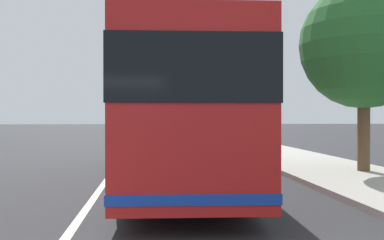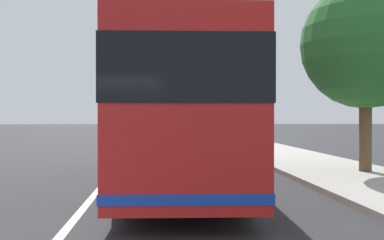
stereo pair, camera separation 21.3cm
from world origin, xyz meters
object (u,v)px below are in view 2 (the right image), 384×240
car_ahead_same_lane (167,131)px  coach_bus (182,110)px  car_oncoming (162,127)px  roadside_tree_mid_block (366,45)px  car_behind_bus (164,132)px

car_ahead_same_lane → coach_bus: bearing=179.5°
car_oncoming → roadside_tree_mid_block: roadside_tree_mid_block is taller
car_ahead_same_lane → car_oncoming: (13.66, 0.33, 0.00)m
roadside_tree_mid_block → car_behind_bus: bearing=19.4°
coach_bus → car_oncoming: (36.84, 0.28, -1.29)m
car_behind_bus → roadside_tree_mid_block: size_ratio=0.74×
car_ahead_same_lane → car_behind_bus: bearing=176.7°
coach_bus → car_oncoming: size_ratio=2.56×
car_behind_bus → roadside_tree_mid_block: (-16.47, -5.81, 3.18)m
car_ahead_same_lane → roadside_tree_mid_block: 23.08m
car_behind_bus → roadside_tree_mid_block: roadside_tree_mid_block is taller
car_ahead_same_lane → car_oncoming: bearing=1.1°
coach_bus → car_behind_bus: (17.49, 0.24, -1.21)m
car_ahead_same_lane → roadside_tree_mid_block: roadside_tree_mid_block is taller
car_behind_bus → coach_bus: bearing=177.3°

